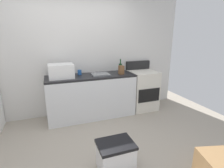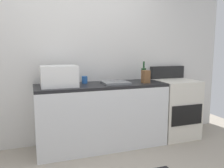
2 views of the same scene
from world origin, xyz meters
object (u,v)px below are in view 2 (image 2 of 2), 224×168
object	(u,v)px
wine_bottle	(144,74)
knife_block	(146,77)
microwave	(59,76)
stove_oven	(175,107)
coffee_mug	(85,80)

from	to	relation	value
wine_bottle	knife_block	size ratio (longest dim) A/B	1.67
microwave	knife_block	distance (m)	1.21
stove_oven	coffee_mug	xyz separation A→B (m)	(-1.42, 0.14, 0.48)
stove_oven	microwave	size ratio (longest dim) A/B	2.39
stove_oven	wine_bottle	world-z (taller)	wine_bottle
microwave	knife_block	bearing A→B (deg)	-3.41
wine_bottle	microwave	bearing A→B (deg)	-176.76
wine_bottle	knife_block	xyz separation A→B (m)	(-0.04, -0.14, -0.02)
microwave	knife_block	xyz separation A→B (m)	(1.21, -0.07, -0.05)
coffee_mug	knife_block	world-z (taller)	knife_block
wine_bottle	coffee_mug	xyz separation A→B (m)	(-0.87, 0.11, -0.06)
stove_oven	coffee_mug	distance (m)	1.51
stove_oven	microwave	xyz separation A→B (m)	(-1.80, -0.04, 0.57)
coffee_mug	knife_block	size ratio (longest dim) A/B	0.56
microwave	wine_bottle	world-z (taller)	wine_bottle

